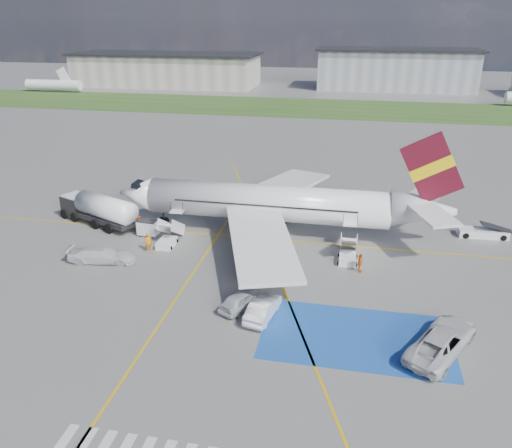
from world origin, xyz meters
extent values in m
plane|color=#60605E|center=(0.00, 0.00, 0.00)|extent=(400.00, 400.00, 0.00)
cube|color=#2D4C1E|center=(0.00, 95.00, 0.01)|extent=(400.00, 30.00, 0.01)
cube|color=gold|center=(0.00, 12.00, 0.01)|extent=(120.00, 0.20, 0.01)
cube|color=gold|center=(-5.00, -10.00, 0.01)|extent=(0.20, 60.00, 0.01)
cube|color=gold|center=(0.00, 12.00, 0.01)|extent=(20.71, 56.45, 0.01)
cube|color=#1B4CA4|center=(10.00, -4.00, 0.01)|extent=(14.00, 8.00, 0.01)
cube|color=gray|center=(-55.00, 130.00, 5.00)|extent=(60.00, 22.00, 10.00)
cube|color=gray|center=(20.00, 135.00, 6.00)|extent=(48.00, 18.00, 12.00)
cylinder|color=white|center=(0.00, 14.00, 3.40)|extent=(26.00, 3.90, 3.90)
cone|color=white|center=(-15.00, 14.00, 3.40)|extent=(4.00, 3.90, 3.90)
cube|color=black|center=(-14.40, 14.00, 4.45)|extent=(1.67, 1.90, 0.82)
cone|color=white|center=(16.20, 14.00, 3.80)|extent=(6.50, 3.90, 3.90)
cube|color=white|center=(1.00, 5.50, 2.80)|extent=(9.86, 15.95, 1.40)
cube|color=white|center=(1.00, 22.50, 2.80)|extent=(9.86, 15.95, 1.40)
cylinder|color=#38383A|center=(0.00, 8.40, 1.40)|extent=(3.40, 2.10, 2.10)
cylinder|color=#38383A|center=(0.00, 19.60, 1.40)|extent=(3.40, 2.10, 2.10)
cube|color=#510D1A|center=(16.50, 14.00, 8.20)|extent=(6.62, 0.30, 7.45)
cube|color=yellow|center=(16.50, 14.00, 8.20)|extent=(4.36, 0.40, 3.08)
cube|color=white|center=(16.80, 10.80, 4.50)|extent=(4.73, 5.95, 0.49)
cube|color=white|center=(16.80, 17.20, 4.50)|extent=(4.73, 5.95, 0.49)
cube|color=black|center=(0.00, 12.04, 3.75)|extent=(19.50, 0.04, 0.18)
cube|color=black|center=(0.00, 15.96, 3.75)|extent=(19.50, 0.04, 0.18)
cube|color=white|center=(-9.50, 9.85, 1.45)|extent=(1.40, 3.73, 2.32)
cube|color=white|center=(-9.50, 11.75, 2.50)|extent=(1.40, 1.00, 0.12)
cylinder|color=black|center=(-10.20, 11.75, 3.05)|extent=(0.06, 0.06, 1.10)
cylinder|color=black|center=(-8.80, 11.75, 3.05)|extent=(0.06, 0.06, 1.10)
cube|color=white|center=(-9.50, 8.25, 0.35)|extent=(1.60, 2.40, 0.70)
cube|color=white|center=(9.00, 9.85, 1.45)|extent=(1.40, 3.73, 2.32)
cube|color=white|center=(9.00, 11.75, 2.50)|extent=(1.40, 1.00, 0.12)
cylinder|color=black|center=(8.30, 11.75, 3.05)|extent=(0.06, 0.06, 1.10)
cylinder|color=black|center=(9.70, 11.75, 3.05)|extent=(0.06, 0.06, 1.10)
cube|color=white|center=(9.00, 8.25, 0.35)|extent=(1.60, 2.40, 0.70)
cube|color=black|center=(-22.81, 14.03, 1.30)|extent=(3.42, 3.42, 2.61)
cylinder|color=white|center=(-17.91, 11.94, 2.27)|extent=(8.11, 5.42, 2.61)
cube|color=black|center=(-17.91, 11.94, 0.96)|extent=(8.11, 5.42, 0.57)
cube|color=white|center=(-12.43, 10.45, 0.90)|extent=(2.21, 1.44, 1.48)
cube|color=black|center=(-12.43, 10.45, 1.69)|extent=(2.10, 1.33, 0.13)
cube|color=white|center=(23.15, 17.23, 0.42)|extent=(5.17, 1.94, 0.85)
cube|color=black|center=(24.42, 17.29, 1.17)|extent=(3.38, 1.43, 0.94)
imported|color=silver|center=(0.69, -1.75, 0.73)|extent=(3.43, 4.63, 1.47)
imported|color=silver|center=(2.69, -2.72, 0.78)|extent=(2.44, 4.94, 1.56)
imported|color=silver|center=(15.96, -4.48, 1.14)|extent=(5.44, 6.68, 2.28)
imported|color=silver|center=(-14.36, 3.62, 0.96)|extent=(5.14, 2.62, 1.93)
imported|color=orange|center=(-10.82, 6.76, 0.99)|extent=(0.83, 0.86, 1.98)
imported|color=orange|center=(-13.88, 11.44, 0.87)|extent=(1.03, 1.07, 1.74)
imported|color=#DD5D0B|center=(10.15, 6.41, 0.93)|extent=(0.54, 1.12, 1.86)
camera|label=1|loc=(8.74, -35.85, 22.14)|focal=35.00mm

